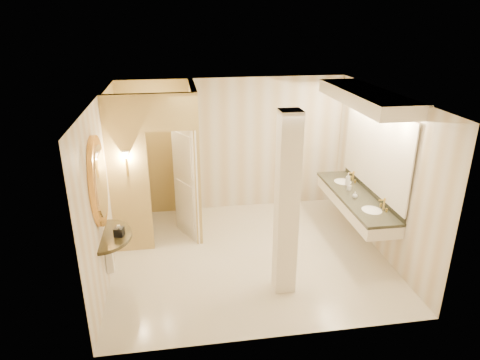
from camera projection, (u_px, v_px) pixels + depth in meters
The scene contains 16 objects.
floor at pixel (249, 255), 7.29m from camera, with size 4.50×4.50×0.00m, color beige.
ceiling at pixel (251, 97), 6.30m from camera, with size 4.50×4.50×0.00m, color silver.
wall_back at pixel (233, 145), 8.63m from camera, with size 4.50×0.02×2.70m, color beige.
wall_front at pixel (280, 245), 4.96m from camera, with size 4.50×0.02×2.70m, color beige.
wall_left at pixel (104, 190), 6.48m from camera, with size 0.02×4.00×2.70m, color beige.
wall_right at pixel (383, 174), 7.12m from camera, with size 0.02×4.00×2.70m, color beige.
toilet_closet at pixel (177, 163), 7.51m from camera, with size 1.50×1.55×2.70m.
wall_sconce at pixel (126, 156), 6.78m from camera, with size 0.14×0.14×0.42m.
vanity at pixel (362, 154), 7.23m from camera, with size 0.75×2.53×2.09m.
console_shelf at pixel (101, 205), 5.98m from camera, with size 1.00×1.00×1.95m.
pillar at pixel (287, 206), 5.95m from camera, with size 0.30×0.30×2.70m, color white.
tissue_box at pixel (119, 232), 6.10m from camera, with size 0.13×0.13×0.13m, color black.
toilet at pixel (137, 203), 8.28m from camera, with size 0.46×0.81×0.83m, color white.
soap_bottle_a at pixel (349, 187), 7.66m from camera, with size 0.06×0.06×0.13m, color beige.
soap_bottle_b at pixel (355, 195), 7.34m from camera, with size 0.09×0.09×0.11m, color silver.
soap_bottle_c at pixel (348, 179), 7.87m from camera, with size 0.09×0.09×0.23m, color #C6B28C.
Camera 1 is at (-1.12, -6.21, 3.87)m, focal length 32.00 mm.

